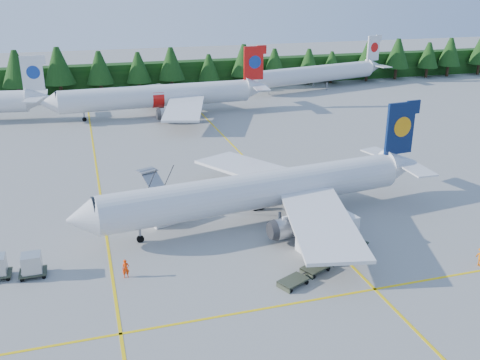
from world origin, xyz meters
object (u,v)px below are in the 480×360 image
object	(u,v)px
airstairs	(168,210)
service_truck	(328,233)
airliner_navy	(251,192)
airliner_red	(153,97)

from	to	relation	value
airstairs	service_truck	xyz separation A→B (m)	(12.99, -10.47, 0.44)
service_truck	airliner_navy	bearing A→B (deg)	112.66
airliner_red	service_truck	xyz separation A→B (m)	(8.06, -55.34, -2.14)
airliner_navy	service_truck	bearing A→B (deg)	-60.92
airliner_red	airliner_navy	bearing A→B (deg)	-88.59
airliner_red	service_truck	world-z (taller)	airliner_red
airstairs	airliner_navy	bearing A→B (deg)	-44.17
airliner_navy	airstairs	distance (m)	8.86
airstairs	service_truck	bearing A→B (deg)	-60.40
airliner_navy	airliner_red	world-z (taller)	airliner_red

